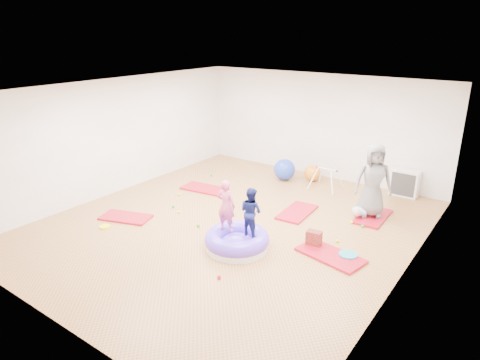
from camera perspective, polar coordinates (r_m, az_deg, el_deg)
The scene contains 19 objects.
room at distance 8.56m, azimuth -1.18°, elevation 2.61°, with size 7.01×8.01×2.81m.
gym_mat_front_left at distance 9.65m, azimuth -14.99°, elevation -4.82°, with size 1.08×0.54×0.05m, color maroon.
gym_mat_mid_left at distance 10.99m, azimuth -4.78°, elevation -1.14°, with size 1.15×0.58×0.05m, color maroon.
gym_mat_center_back at distance 9.65m, azimuth 7.62°, elevation -4.27°, with size 1.13×0.57×0.05m, color maroon.
gym_mat_right at distance 8.01m, azimuth 11.95°, elevation -9.80°, with size 1.20×0.60×0.05m, color maroon.
gym_mat_rear_right at distance 9.79m, azimuth 17.24°, elevation -4.68°, with size 1.13×0.57×0.05m, color maroon.
inflatable_cushion at distance 8.06m, azimuth -0.41°, elevation -8.14°, with size 1.22×1.22×0.38m.
child_pink at distance 7.89m, azimuth -1.88°, elevation -3.10°, with size 0.37×0.24×1.01m, color #CC4F7E.
child_navy at distance 7.74m, azimuth 1.46°, elevation -3.91°, with size 0.45×0.35×0.92m, color #121954.
adult_caregiver at distance 9.52m, azimuth 17.34°, elevation -0.04°, with size 0.78×0.51×1.59m, color slate.
infant at distance 9.62m, azimuth 15.60°, elevation -4.09°, with size 0.36×0.36×0.21m.
ball_pit_balls at distance 9.34m, azimuth 0.25°, elevation -4.85°, with size 4.67×4.00×0.07m.
exercise_ball_blue at distance 11.63m, azimuth 5.96°, elevation 1.40°, with size 0.58×0.58×0.58m, color #203CB5.
exercise_ball_orange at distance 11.67m, azimuth 9.65°, elevation 0.93°, with size 0.45×0.45×0.45m, color orange.
infant_play_gym at distance 11.07m, azimuth 11.44°, elevation 0.61°, with size 0.73×0.69×0.56m.
cube_shelf at distance 11.21m, azimuth 21.09°, elevation -0.37°, with size 0.65×0.32×0.65m.
balance_disc at distance 8.05m, azimuth 14.19°, elevation -9.75°, with size 0.33×0.33×0.07m, color teal.
backpack at distance 8.22m, azimuth 9.81°, elevation -7.76°, with size 0.28×0.17×0.32m, color #B93021.
yellow_toy at distance 9.34m, azimuth -17.60°, elevation -5.96°, with size 0.22×0.22×0.03m, color #EFEF00.
Camera 1 is at (4.93, -6.54, 3.89)m, focal length 32.00 mm.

